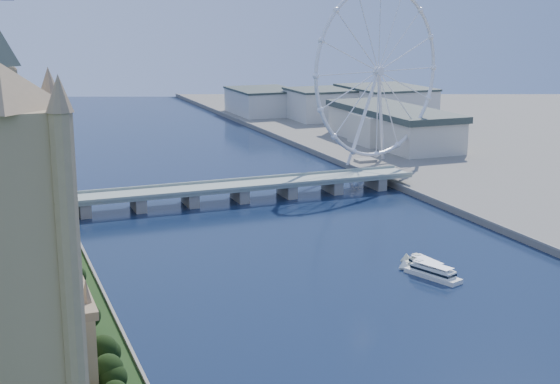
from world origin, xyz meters
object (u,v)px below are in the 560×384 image
tour_boat_near (433,278)px  victoria_tower (15,260)px  london_eye (378,72)px  tour_boat_far (427,271)px

tour_boat_near → victoria_tower: bearing=-172.5°
victoria_tower → london_eye: size_ratio=0.90×
london_eye → tour_boat_far: size_ratio=4.68×
tour_boat_far → victoria_tower: bearing=-158.1°
london_eye → tour_boat_near: (-87.52, -213.60, -67.52)m
tour_boat_far → london_eye: bearing=60.1°
victoria_tower → tour_boat_near: bearing=27.3°
victoria_tower → tour_boat_near: size_ratio=3.91×
victoria_tower → tour_boat_near: 196.19m
london_eye → tour_boat_near: size_ratio=4.34×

